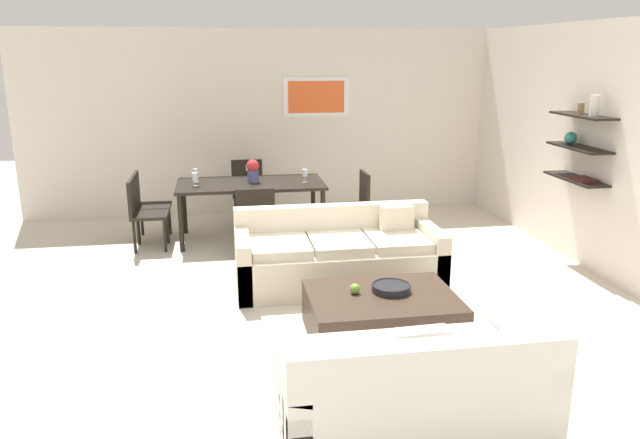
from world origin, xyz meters
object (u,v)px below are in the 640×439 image
Objects in this scene: dining_chair_left_far at (146,201)px; wine_glass_right_near at (305,173)px; loveseat_white at (412,390)px; centerpiece_vase at (253,170)px; dining_chair_head at (248,187)px; wine_glass_left_far at (195,173)px; sofa_beige at (339,258)px; dining_chair_left_near at (142,209)px; apple_on_coffee_table at (355,289)px; wine_glass_left_near at (195,177)px; dining_chair_foot at (255,219)px; dining_chair_right_near at (356,201)px; dining_table at (251,188)px; decorative_bowl at (391,287)px; wine_glass_head at (249,168)px; coffee_table at (382,316)px.

wine_glass_right_near is (2.03, -0.33, 0.37)m from dining_chair_left_far.
centerpiece_vase is (-0.73, 4.44, 0.61)m from loveseat_white.
dining_chair_head is 4.92× the size of wine_glass_left_far.
dining_chair_left_near is (-2.15, 1.58, 0.21)m from sofa_beige.
wine_glass_right_near reaches higher than dining_chair_left_far.
loveseat_white is 1.91× the size of dining_chair_left_far.
apple_on_coffee_table is 0.52× the size of wine_glass_left_near.
dining_chair_left_near is 1.45m from centerpiece_vase.
dining_chair_foot is 1.72m from dining_chair_left_far.
dining_chair_right_near is (1.34, -1.08, 0.00)m from dining_chair_head.
apple_on_coffee_table is 0.30× the size of centerpiece_vase.
decorative_bowl is at bearing -71.01° from dining_table.
decorative_bowl is 1.94× the size of wine_glass_right_near.
loveseat_white is 4.98× the size of decorative_bowl.
wine_glass_left_near reaches higher than dining_chair_foot.
decorative_bowl is 3.99m from dining_chair_left_far.
apple_on_coffee_table is at bearing 92.36° from loveseat_white.
dining_chair_foot is 3.01× the size of centerpiece_vase.
dining_table is 0.44m from wine_glass_head.
decorative_bowl is 0.38× the size of dining_chair_left_near.
dining_chair_left_near is 3.01× the size of centerpiece_vase.
dining_chair_left_far is (-1.34, 1.08, 0.00)m from dining_chair_foot.
dining_chair_left_far is 1.40m from wine_glass_head.
loveseat_white is at bearing -77.71° from dining_chair_foot.
dining_chair_left_far reaches higher than sofa_beige.
centerpiece_vase reaches higher than dining_chair_head.
wine_glass_right_near is at bearing 94.00° from sofa_beige.
wine_glass_left_far is at bearing 26.54° from dining_chair_left_near.
decorative_bowl is 1.15× the size of centerpiece_vase.
dining_chair_right_near reaches higher than loveseat_white.
wine_glass_left_far is (-1.72, 3.11, 0.46)m from decorative_bowl.
dining_chair_left_far is 0.42m from dining_chair_left_near.
dining_chair_right_near is at bearing 82.26° from loveseat_white.
dining_chair_right_near is at bearing 71.28° from sofa_beige.
wine_glass_left_far reaches higher than wine_glass_right_near.
dining_chair_head is at bearing 38.93° from dining_chair_left_near.
dining_chair_foot is (-0.77, 3.54, 0.21)m from loveseat_white.
dining_chair_right_near is (0.53, 1.58, 0.21)m from sofa_beige.
dining_chair_head is (-0.81, 2.66, 0.21)m from sofa_beige.
sofa_beige is 2.40× the size of dining_chair_foot.
dining_chair_left_near reaches higher than apple_on_coffee_table.
dining_chair_head is 0.59m from wine_glass_head.
wine_glass_head reaches higher than coffee_table.
coffee_table is 1.42× the size of dining_chair_right_near.
decorative_bowl is at bearing -59.13° from wine_glass_left_near.
wine_glass_left_near is (-1.50, 1.67, 0.57)m from sofa_beige.
dining_table is 10.45× the size of wine_glass_left_far.
centerpiece_vase is at bearing 169.58° from dining_chair_right_near.
coffee_table is 8.26× the size of wine_glass_head.
dining_table is at bearing 9.50° from wine_glass_left_near.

